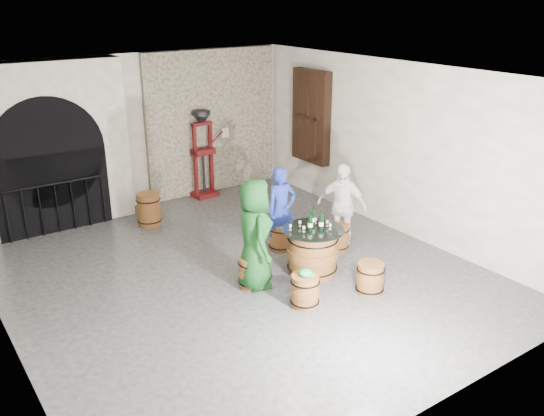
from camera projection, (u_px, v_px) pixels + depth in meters
ground at (238, 273)px, 9.46m from camera, size 8.00×8.00×0.00m
wall_back at (135, 132)px, 11.96m from camera, size 8.00×0.00×8.00m
wall_front at (442, 280)px, 5.82m from camera, size 8.00×0.00×8.00m
wall_right at (395, 148)px, 10.76m from camera, size 0.00×8.00×8.00m
ceiling at (233, 75)px, 8.33m from camera, size 8.00×8.00×0.00m
stone_facing_panel at (213, 122)px, 12.88m from camera, size 3.20×0.12×3.18m
arched_opening at (45, 149)px, 10.75m from camera, size 3.10×0.60×3.19m
shuttered_window at (311, 117)px, 12.47m from camera, size 0.23×1.10×2.00m
barrel_table at (313, 251)px, 9.34m from camera, size 1.01×1.01×0.78m
barrel_stool_left at (252, 272)px, 8.98m from camera, size 0.44×0.44×0.49m
barrel_stool_far at (281, 236)px, 10.27m from camera, size 0.44×0.44×0.49m
barrel_stool_right at (337, 237)px, 10.26m from camera, size 0.44×0.44×0.49m
barrel_stool_near_right at (370, 278)px, 8.77m from camera, size 0.44×0.44×0.49m
barrel_stool_near_left at (305, 291)px, 8.40m from camera, size 0.44×0.44×0.49m
green_cap at (306, 273)px, 8.30m from camera, size 0.24×0.19×0.11m
person_green at (255, 234)px, 8.77m from camera, size 0.79×0.98×1.75m
person_blue at (282, 210)px, 10.06m from camera, size 0.59×0.41×1.53m
person_white at (342, 206)px, 10.19m from camera, size 0.79×0.98×1.56m
wine_bottle_left at (310, 223)px, 9.10m from camera, size 0.08×0.08×0.32m
wine_bottle_center at (321, 222)px, 9.14m from camera, size 0.08×0.08×0.32m
wine_bottle_right at (313, 218)px, 9.31m from camera, size 0.08×0.08×0.32m
tasting_glass_a at (304, 229)px, 9.08m from camera, size 0.05×0.05×0.10m
tasting_glass_b at (327, 223)px, 9.31m from camera, size 0.05×0.05×0.10m
tasting_glass_c at (300, 224)px, 9.29m from camera, size 0.05×0.05×0.10m
tasting_glass_d at (316, 221)px, 9.41m from camera, size 0.05×0.05×0.10m
tasting_glass_e at (330, 227)px, 9.17m from camera, size 0.05×0.05×0.10m
tasting_glass_f at (290, 227)px, 9.15m from camera, size 0.05×0.05×0.10m
side_barrel at (149, 209)px, 11.33m from camera, size 0.49×0.49×0.65m
corking_press at (203, 147)px, 12.64m from camera, size 0.81×0.47×1.94m
control_box at (224, 132)px, 13.04m from camera, size 0.18×0.10×0.22m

